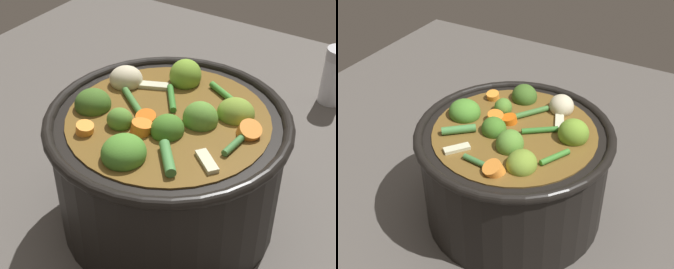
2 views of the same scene
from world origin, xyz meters
TOP-DOWN VIEW (x-y plane):
  - ground_plane at (0.00, 0.00)m, footprint 1.10×1.10m
  - cooking_pot at (-0.00, 0.00)m, footprint 0.26×0.26m

SIDE VIEW (x-z plane):
  - ground_plane at x=0.00m, z-range 0.00..0.00m
  - cooking_pot at x=0.00m, z-range -0.01..0.16m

